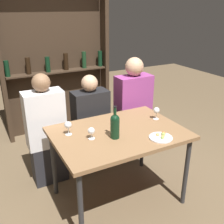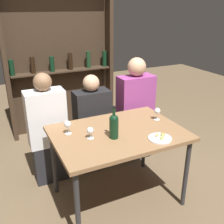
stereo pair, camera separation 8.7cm
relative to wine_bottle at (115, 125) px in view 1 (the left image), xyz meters
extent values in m
plane|color=brown|center=(0.09, 0.09, -0.89)|extent=(10.00, 10.00, 0.00)
cube|color=olive|center=(0.09, 0.09, -0.14)|extent=(1.21, 0.87, 0.04)
cylinder|color=#2D2D30|center=(-0.46, -0.28, -0.53)|extent=(0.04, 0.04, 0.73)
cylinder|color=#2D2D30|center=(0.64, -0.28, -0.53)|extent=(0.04, 0.04, 0.73)
cylinder|color=#2D2D30|center=(-0.46, 0.46, -0.53)|extent=(0.04, 0.04, 0.73)
cylinder|color=#2D2D30|center=(0.64, 0.46, -0.53)|extent=(0.04, 0.04, 0.73)
cube|color=#38281C|center=(0.09, 2.04, 0.24)|extent=(1.56, 0.02, 2.27)
cube|color=#38281C|center=(-0.69, 1.93, 0.24)|extent=(0.06, 0.18, 2.27)
cube|color=#38281C|center=(0.87, 1.93, 0.24)|extent=(0.06, 0.18, 2.27)
cube|color=#38281C|center=(0.09, 1.93, 0.06)|extent=(1.48, 0.18, 0.02)
cylinder|color=black|center=(-0.61, 1.93, 0.18)|extent=(0.07, 0.07, 0.22)
cylinder|color=black|center=(-0.33, 1.94, 0.18)|extent=(0.07, 0.07, 0.23)
cylinder|color=black|center=(-0.06, 1.93, 0.18)|extent=(0.07, 0.07, 0.22)
cylinder|color=black|center=(0.22, 1.94, 0.19)|extent=(0.07, 0.07, 0.25)
cylinder|color=#19381E|center=(0.51, 1.93, 0.19)|extent=(0.07, 0.07, 0.25)
cylinder|color=black|center=(0.78, 1.93, 0.19)|extent=(0.07, 0.07, 0.24)
cylinder|color=black|center=(0.00, 0.00, -0.03)|extent=(0.08, 0.08, 0.18)
sphere|color=black|center=(0.00, 0.00, 0.06)|extent=(0.08, 0.08, 0.08)
cylinder|color=black|center=(0.00, 0.00, 0.11)|extent=(0.03, 0.03, 0.11)
cylinder|color=black|center=(0.00, 0.00, 0.17)|extent=(0.03, 0.03, 0.01)
cylinder|color=silver|center=(0.57, 0.16, -0.12)|extent=(0.06, 0.06, 0.00)
cylinder|color=silver|center=(0.57, 0.16, -0.08)|extent=(0.01, 0.01, 0.08)
sphere|color=silver|center=(0.57, 0.16, -0.03)|extent=(0.06, 0.06, 0.06)
cylinder|color=silver|center=(-0.34, 0.25, -0.12)|extent=(0.06, 0.06, 0.00)
cylinder|color=silver|center=(-0.34, 0.25, -0.08)|extent=(0.01, 0.01, 0.07)
sphere|color=silver|center=(-0.34, 0.25, -0.03)|extent=(0.07, 0.07, 0.07)
cylinder|color=silver|center=(-0.19, 0.08, -0.12)|extent=(0.06, 0.06, 0.00)
cylinder|color=silver|center=(-0.19, 0.08, -0.09)|extent=(0.01, 0.01, 0.06)
sphere|color=silver|center=(-0.19, 0.08, -0.05)|extent=(0.06, 0.06, 0.06)
cylinder|color=white|center=(0.35, -0.20, -0.12)|extent=(0.21, 0.21, 0.01)
sphere|color=#99B256|center=(0.35, -0.23, -0.10)|extent=(0.03, 0.03, 0.03)
sphere|color=#99B256|center=(0.39, -0.19, -0.10)|extent=(0.04, 0.04, 0.04)
sphere|color=#E5BC66|center=(0.35, -0.16, -0.10)|extent=(0.03, 0.03, 0.03)
sphere|color=#C67038|center=(0.40, -0.18, -0.10)|extent=(0.04, 0.04, 0.04)
sphere|color=gold|center=(0.36, -0.22, -0.10)|extent=(0.03, 0.03, 0.03)
cube|color=#26262B|center=(-0.44, 0.73, -0.67)|extent=(0.37, 0.22, 0.45)
cube|color=white|center=(-0.44, 0.73, -0.14)|extent=(0.41, 0.22, 0.61)
sphere|color=#8C6647|center=(-0.44, 0.73, 0.26)|extent=(0.19, 0.19, 0.19)
cube|color=#26262B|center=(0.08, 0.73, -0.67)|extent=(0.37, 0.22, 0.45)
cube|color=black|center=(0.08, 0.73, -0.18)|extent=(0.41, 0.22, 0.53)
sphere|color=tan|center=(0.08, 0.73, 0.18)|extent=(0.18, 0.18, 0.18)
cube|color=#26262B|center=(0.66, 0.73, -0.67)|extent=(0.39, 0.22, 0.45)
cube|color=#9E3F8C|center=(0.66, 0.73, -0.12)|extent=(0.44, 0.22, 0.64)
sphere|color=tan|center=(0.66, 0.73, 0.31)|extent=(0.22, 0.22, 0.22)
camera|label=1|loc=(-1.00, -1.82, 0.97)|focal=42.00mm
camera|label=2|loc=(-0.92, -1.86, 0.97)|focal=42.00mm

